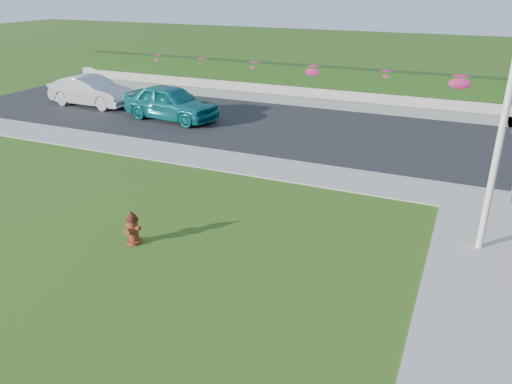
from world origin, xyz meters
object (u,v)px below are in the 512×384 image
at_px(fire_hydrant, 133,228).
at_px(sedan_teal, 171,102).
at_px(utility_pole, 501,134).
at_px(sedan_silver, 91,91).

relative_size(fire_hydrant, sedan_teal, 0.19).
height_order(fire_hydrant, utility_pole, utility_pole).
bearing_deg(sedan_teal, fire_hydrant, -144.73).
bearing_deg(utility_pole, sedan_teal, 151.65).
xyz_separation_m(fire_hydrant, utility_pole, (7.88, 3.19, 2.49)).
relative_size(fire_hydrant, utility_pole, 0.15).
bearing_deg(sedan_teal, utility_pole, -111.22).
height_order(sedan_teal, sedan_silver, sedan_teal).
relative_size(sedan_teal, sedan_silver, 1.02).
bearing_deg(fire_hydrant, sedan_teal, 123.05).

